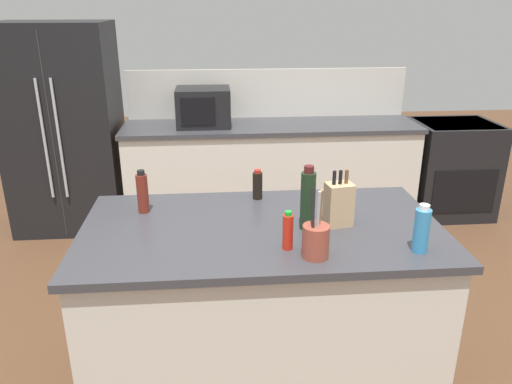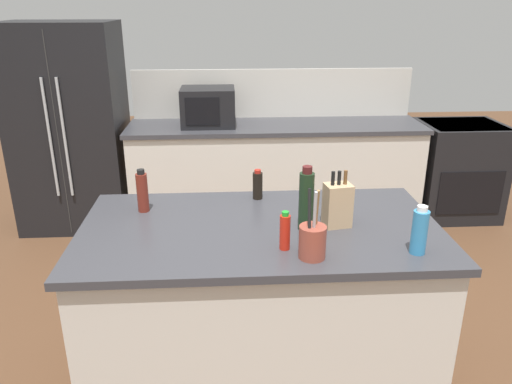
# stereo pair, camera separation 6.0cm
# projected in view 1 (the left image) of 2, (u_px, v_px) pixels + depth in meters

# --- Properties ---
(ground_plane) EXTENTS (14.00, 14.00, 0.00)m
(ground_plane) POSITION_uv_depth(u_px,v_px,m) (261.00, 375.00, 2.85)
(ground_plane) COLOR brown
(back_counter_run) EXTENTS (2.72, 0.66, 0.94)m
(back_counter_run) POSITION_uv_depth(u_px,v_px,m) (271.00, 172.00, 4.75)
(back_counter_run) COLOR beige
(back_counter_run) RESTS_ON ground_plane
(wall_backsplash) EXTENTS (2.68, 0.03, 0.46)m
(wall_backsplash) POSITION_uv_depth(u_px,v_px,m) (268.00, 93.00, 4.80)
(wall_backsplash) COLOR beige
(wall_backsplash) RESTS_ON back_counter_run
(kitchen_island) EXTENTS (1.82, 0.98, 0.94)m
(kitchen_island) POSITION_uv_depth(u_px,v_px,m) (261.00, 305.00, 2.68)
(kitchen_island) COLOR beige
(kitchen_island) RESTS_ON ground_plane
(refrigerator) EXTENTS (0.95, 0.75, 1.84)m
(refrigerator) POSITION_uv_depth(u_px,v_px,m) (64.00, 129.00, 4.49)
(refrigerator) COLOR black
(refrigerator) RESTS_ON ground_plane
(range_oven) EXTENTS (0.76, 0.65, 0.92)m
(range_oven) POSITION_uv_depth(u_px,v_px,m) (451.00, 168.00, 4.89)
(range_oven) COLOR black
(range_oven) RESTS_ON ground_plane
(microwave) EXTENTS (0.48, 0.39, 0.34)m
(microwave) POSITION_uv_depth(u_px,v_px,m) (203.00, 107.00, 4.47)
(microwave) COLOR black
(microwave) RESTS_ON back_counter_run
(knife_block) EXTENTS (0.15, 0.12, 0.29)m
(knife_block) POSITION_uv_depth(u_px,v_px,m) (339.00, 204.00, 2.49)
(knife_block) COLOR tan
(knife_block) RESTS_ON kitchen_island
(utensil_crock) EXTENTS (0.12, 0.12, 0.32)m
(utensil_crock) POSITION_uv_depth(u_px,v_px,m) (316.00, 240.00, 2.19)
(utensil_crock) COLOR brown
(utensil_crock) RESTS_ON kitchen_island
(wine_bottle) EXTENTS (0.07, 0.07, 0.33)m
(wine_bottle) POSITION_uv_depth(u_px,v_px,m) (308.00, 200.00, 2.44)
(wine_bottle) COLOR black
(wine_bottle) RESTS_ON kitchen_island
(dish_soap_bottle) EXTENTS (0.07, 0.07, 0.23)m
(dish_soap_bottle) POSITION_uv_depth(u_px,v_px,m) (422.00, 230.00, 2.23)
(dish_soap_bottle) COLOR #3384BC
(dish_soap_bottle) RESTS_ON kitchen_island
(vinegar_bottle) EXTENTS (0.06, 0.06, 0.24)m
(vinegar_bottle) POSITION_uv_depth(u_px,v_px,m) (143.00, 193.00, 2.64)
(vinegar_bottle) COLOR maroon
(vinegar_bottle) RESTS_ON kitchen_island
(hot_sauce_bottle) EXTENTS (0.05, 0.05, 0.18)m
(hot_sauce_bottle) POSITION_uv_depth(u_px,v_px,m) (288.00, 231.00, 2.26)
(hot_sauce_bottle) COLOR red
(hot_sauce_bottle) RESTS_ON kitchen_island
(soy_sauce_bottle) EXTENTS (0.06, 0.06, 0.17)m
(soy_sauce_bottle) POSITION_uv_depth(u_px,v_px,m) (258.00, 185.00, 2.84)
(soy_sauce_bottle) COLOR black
(soy_sauce_bottle) RESTS_ON kitchen_island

